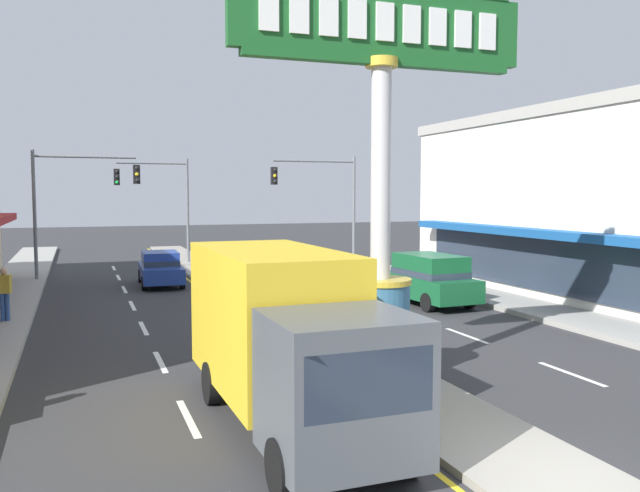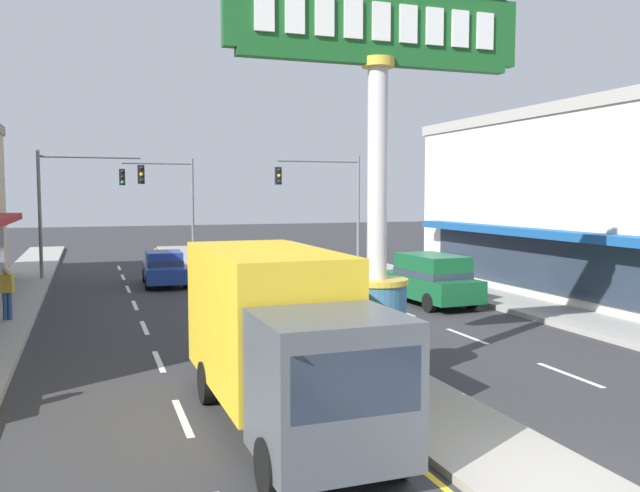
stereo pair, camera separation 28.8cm
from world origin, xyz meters
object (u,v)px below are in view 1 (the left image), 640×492
object	(u,v)px
traffic_light_right_side	(324,192)
traffic_light_median_far	(161,193)
district_sign	(381,189)
storefront_right	(638,204)
suv_far_right_lane	(428,279)
box_truck_near_right_lane	(285,332)
traffic_light_left_side	(74,192)
sedan_near_left_lane	(161,268)
pedestrian_near_kerb	(4,291)

from	to	relation	value
traffic_light_right_side	traffic_light_median_far	bearing A→B (deg)	145.54
district_sign	traffic_light_right_side	size ratio (longest dim) A/B	1.38
storefront_right	suv_far_right_lane	world-z (taller)	storefront_right
district_sign	box_truck_near_right_lane	bearing A→B (deg)	-145.75
storefront_right	traffic_light_left_side	size ratio (longest dim) A/B	3.28
traffic_light_left_side	sedan_near_left_lane	size ratio (longest dim) A/B	1.42
storefront_right	traffic_light_right_side	size ratio (longest dim) A/B	3.28
storefront_right	suv_far_right_lane	distance (m)	8.80
pedestrian_near_kerb	district_sign	bearing A→B (deg)	-48.41
sedan_near_left_lane	pedestrian_near_kerb	size ratio (longest dim) A/B	2.61
traffic_light_right_side	traffic_light_median_far	xyz separation A→B (m)	(-8.00, 5.49, -0.05)
district_sign	traffic_light_left_side	distance (m)	21.24
traffic_light_right_side	traffic_light_median_far	size ratio (longest dim) A/B	1.00
traffic_light_left_side	pedestrian_near_kerb	distance (m)	11.37
storefront_right	suv_far_right_lane	bearing A→B (deg)	166.84
traffic_light_right_side	pedestrian_near_kerb	distance (m)	18.73
pedestrian_near_kerb	suv_far_right_lane	bearing A→B (deg)	-3.64
traffic_light_left_side	traffic_light_median_far	world-z (taller)	same
storefront_right	traffic_light_median_far	xyz separation A→B (m)	(-15.85, 19.32, 0.44)
storefront_right	traffic_light_left_side	world-z (taller)	storefront_right
storefront_right	box_truck_near_right_lane	world-z (taller)	storefront_right
storefront_right	traffic_light_left_side	xyz separation A→B (m)	(-20.56, 13.55, 0.49)
traffic_light_left_side	sedan_near_left_lane	distance (m)	5.75
district_sign	sedan_near_left_lane	xyz separation A→B (m)	(-2.77, 17.39, -3.48)
district_sign	storefront_right	bearing A→B (deg)	25.33
district_sign	sedan_near_left_lane	bearing A→B (deg)	99.04
traffic_light_left_side	pedestrian_near_kerb	size ratio (longest dim) A/B	3.71
storefront_right	suv_far_right_lane	xyz separation A→B (m)	(-8.13, 1.90, -2.77)
district_sign	pedestrian_near_kerb	world-z (taller)	district_sign
traffic_light_left_side	suv_far_right_lane	world-z (taller)	traffic_light_left_side
sedan_near_left_lane	suv_far_right_lane	bearing A→B (deg)	-44.77
traffic_light_left_side	box_truck_near_right_lane	size ratio (longest dim) A/B	0.89
box_truck_near_right_lane	suv_far_right_lane	xyz separation A→B (m)	(8.87, 10.53, -0.71)
sedan_near_left_lane	box_truck_near_right_lane	bearing A→B (deg)	-90.08
district_sign	box_truck_near_right_lane	xyz separation A→B (m)	(-2.80, -1.90, -2.58)
traffic_light_right_side	suv_far_right_lane	bearing A→B (deg)	-91.35
box_truck_near_right_lane	sedan_near_left_lane	distance (m)	19.32
district_sign	pedestrian_near_kerb	size ratio (longest dim) A/B	5.13
storefront_right	traffic_light_median_far	world-z (taller)	storefront_right
traffic_light_right_side	sedan_near_left_lane	size ratio (longest dim) A/B	1.42
box_truck_near_right_lane	storefront_right	bearing A→B (deg)	26.91
traffic_light_right_side	box_truck_near_right_lane	bearing A→B (deg)	-112.17
box_truck_near_right_lane	pedestrian_near_kerb	xyz separation A→B (m)	(-5.68, 11.45, -0.57)
traffic_light_right_side	traffic_light_left_side	bearing A→B (deg)	-178.74
traffic_light_left_side	suv_far_right_lane	xyz separation A→B (m)	(12.43, -11.65, -3.26)
traffic_light_median_far	traffic_light_right_side	bearing A→B (deg)	-34.46
traffic_light_median_far	pedestrian_near_kerb	world-z (taller)	traffic_light_median_far
suv_far_right_lane	traffic_light_right_side	bearing A→B (deg)	88.65
district_sign	suv_far_right_lane	bearing A→B (deg)	54.84
suv_far_right_lane	sedan_near_left_lane	world-z (taller)	suv_far_right_lane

